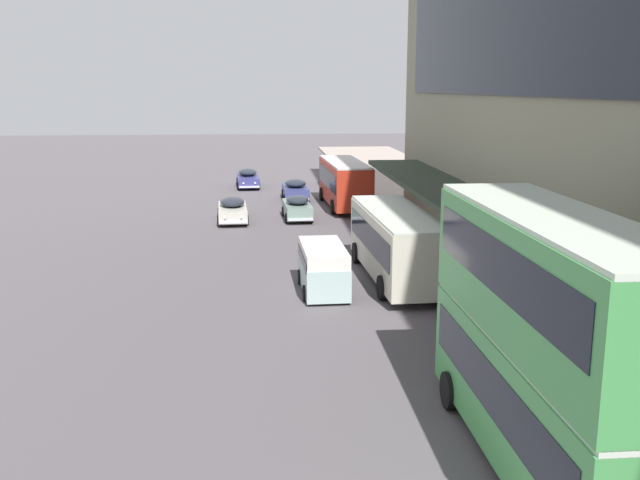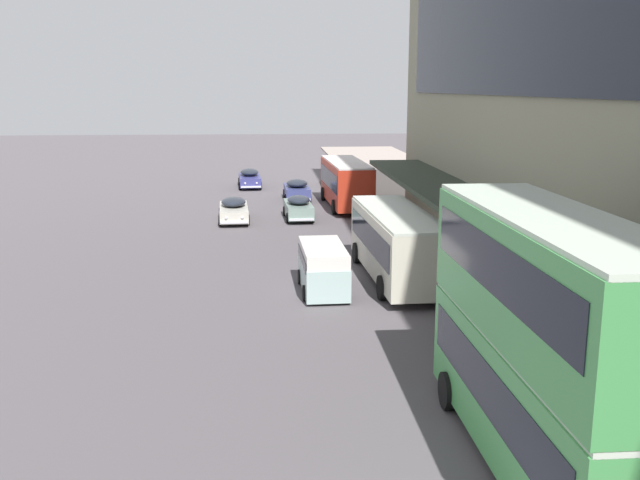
# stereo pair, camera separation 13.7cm
# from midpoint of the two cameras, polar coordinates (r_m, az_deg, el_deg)

# --- Properties ---
(transit_bus_kerbside_front) EXTENTS (2.72, 9.62, 5.83)m
(transit_bus_kerbside_front) POSITION_cam_midpoint_polar(r_m,az_deg,el_deg) (16.20, 17.61, -7.36)
(transit_bus_kerbside_front) COLOR #469B50
(transit_bus_kerbside_front) RESTS_ON ground
(transit_bus_kerbside_rear) EXTENTS (2.99, 9.43, 3.26)m
(transit_bus_kerbside_rear) POSITION_cam_midpoint_polar(r_m,az_deg,el_deg) (50.60, 1.90, 4.75)
(transit_bus_kerbside_rear) COLOR #B6301C
(transit_bus_kerbside_rear) RESTS_ON ground
(transit_bus_kerbside_far) EXTENTS (3.06, 9.62, 3.08)m
(transit_bus_kerbside_far) POSITION_cam_midpoint_polar(r_m,az_deg,el_deg) (31.52, 6.06, -0.03)
(transit_bus_kerbside_far) COLOR beige
(transit_bus_kerbside_far) RESTS_ON ground
(sedan_lead_near) EXTENTS (2.07, 4.96, 1.48)m
(sedan_lead_near) POSITION_cam_midpoint_polar(r_m,az_deg,el_deg) (45.67, -7.10, 2.42)
(sedan_lead_near) COLOR beige
(sedan_lead_near) RESTS_ON ground
(sedan_trailing_near) EXTENTS (1.91, 4.51, 1.56)m
(sedan_trailing_near) POSITION_cam_midpoint_polar(r_m,az_deg,el_deg) (45.99, -1.92, 2.62)
(sedan_trailing_near) COLOR gray
(sedan_trailing_near) RESTS_ON ground
(sedan_second_mid) EXTENTS (2.00, 4.46, 1.58)m
(sedan_second_mid) POSITION_cam_midpoint_polar(r_m,az_deg,el_deg) (53.90, -2.06, 4.04)
(sedan_second_mid) COLOR navy
(sedan_second_mid) RESTS_ON ground
(sedan_trailing_mid) EXTENTS (1.96, 4.36, 1.43)m
(sedan_trailing_mid) POSITION_cam_midpoint_polar(r_m,az_deg,el_deg) (62.02, 0.80, 5.06)
(sedan_trailing_mid) COLOR beige
(sedan_trailing_mid) RESTS_ON ground
(sedan_oncoming_rear) EXTENTS (2.08, 5.10, 1.56)m
(sedan_oncoming_rear) POSITION_cam_midpoint_polar(r_m,az_deg,el_deg) (61.13, -5.85, 4.94)
(sedan_oncoming_rear) COLOR navy
(sedan_oncoming_rear) RESTS_ON ground
(vw_van) EXTENTS (1.99, 4.59, 1.96)m
(vw_van) POSITION_cam_midpoint_polar(r_m,az_deg,el_deg) (29.76, 0.09, -2.04)
(vw_van) COLOR #A8C3BD
(vw_van) RESTS_ON ground
(pedestrian_at_kerb) EXTENTS (0.38, 0.58, 1.86)m
(pedestrian_at_kerb) POSITION_cam_midpoint_polar(r_m,az_deg,el_deg) (21.50, 19.59, -8.20)
(pedestrian_at_kerb) COLOR #222B40
(pedestrian_at_kerb) RESTS_ON sidewalk_kerb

